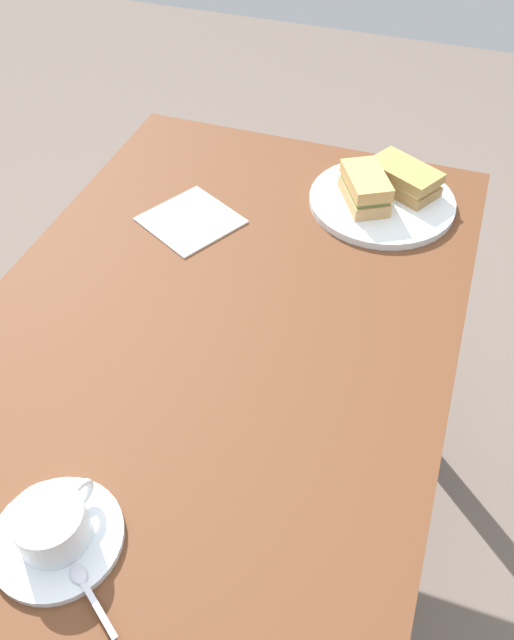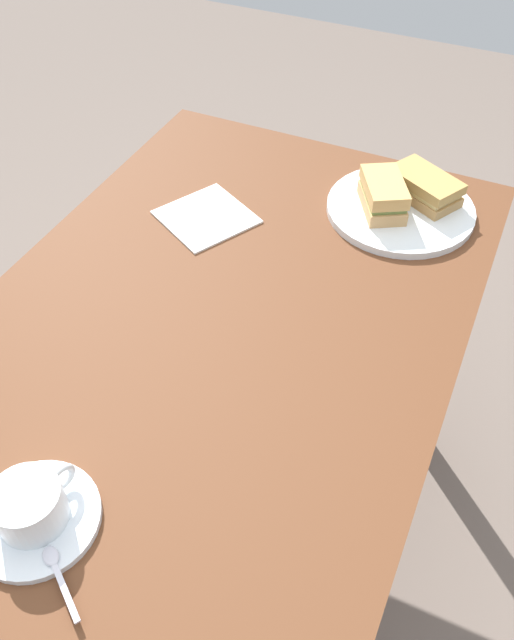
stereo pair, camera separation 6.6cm
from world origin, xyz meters
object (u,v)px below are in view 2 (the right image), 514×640
at_px(sandwich_back, 424,187).
at_px(napkin, 206,217).
at_px(sandwich_plate, 400,209).
at_px(sandwich_front, 383,195).
at_px(dining_table, 203,378).
at_px(spoon, 57,570).
at_px(coffee_cup, 30,504).
at_px(coffee_saucer, 36,519).

relative_size(sandwich_back, napkin, 1.01).
relative_size(sandwich_plate, sandwich_back, 1.80).
height_order(sandwich_front, sandwich_back, sandwich_front).
bearing_deg(sandwich_front, dining_table, -20.25).
xyz_separation_m(dining_table, spoon, (0.38, 0.02, 0.10)).
relative_size(sandwich_plate, coffee_cup, 2.52).
distance_m(coffee_saucer, spoon, 0.08).
distance_m(sandwich_back, spoon, 0.89).
height_order(sandwich_front, spoon, sandwich_front).
bearing_deg(sandwich_plate, sandwich_front, -55.29).
relative_size(dining_table, napkin, 8.14).
distance_m(sandwich_front, spoon, 0.81).
bearing_deg(napkin, sandwich_plate, 117.32).
distance_m(coffee_saucer, napkin, 0.62).
xyz_separation_m(sandwich_front, coffee_saucer, (0.76, -0.20, -0.04)).
height_order(sandwich_front, napkin, sandwich_front).
bearing_deg(dining_table, napkin, -154.17).
bearing_deg(sandwich_back, napkin, -59.12).
xyz_separation_m(sandwich_back, napkin, (0.21, -0.35, -0.04)).
xyz_separation_m(coffee_saucer, coffee_cup, (-0.00, 0.00, 0.03)).
distance_m(dining_table, sandwich_back, 0.54).
bearing_deg(coffee_cup, coffee_saucer, -14.62).
bearing_deg(dining_table, coffee_cup, -6.85).
bearing_deg(sandwich_plate, sandwich_back, 146.42).
bearing_deg(sandwich_front, coffee_saucer, -14.45).
height_order(sandwich_back, napkin, sandwich_back).
relative_size(dining_table, sandwich_plate, 4.49).
height_order(coffee_cup, napkin, coffee_cup).
bearing_deg(sandwich_back, dining_table, -23.93).
bearing_deg(coffee_saucer, napkin, -171.46).
relative_size(sandwich_plate, sandwich_front, 2.04).
height_order(sandwich_back, spoon, sandwich_back).
bearing_deg(sandwich_plate, napkin, -62.68).
relative_size(coffee_saucer, spoon, 1.77).
relative_size(sandwich_front, coffee_cup, 1.23).
relative_size(sandwich_front, spoon, 1.51).
distance_m(sandwich_back, coffee_saucer, 0.86).
distance_m(dining_table, coffee_saucer, 0.35).
distance_m(coffee_saucer, coffee_cup, 0.03).
relative_size(sandwich_back, spoon, 1.71).
bearing_deg(spoon, coffee_saucer, -123.80).
distance_m(sandwich_plate, spoon, 0.84).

